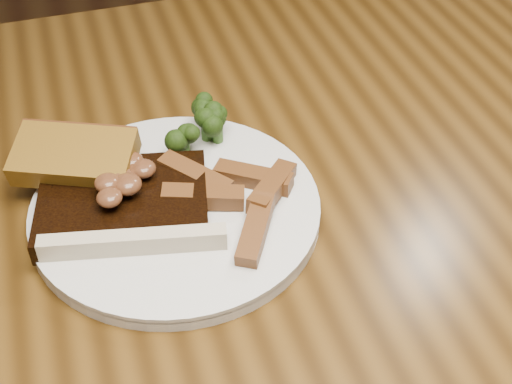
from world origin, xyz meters
TOP-DOWN VIEW (x-y plane):
  - dining_table at (0.00, 0.00)m, footprint 1.60×0.90m
  - chair_far at (0.24, 0.69)m, footprint 0.44×0.44m
  - plate at (-0.08, 0.02)m, footprint 0.32×0.32m
  - steak at (-0.13, 0.02)m, footprint 0.18×0.15m
  - steak_bone at (-0.13, -0.03)m, footprint 0.16×0.05m
  - mushroom_pile at (-0.13, 0.02)m, footprint 0.08×0.08m
  - garlic_bread at (-0.16, 0.08)m, footprint 0.13×0.10m
  - potato_wedges at (-0.03, -0.00)m, footprint 0.10×0.10m
  - broccoli_cluster at (-0.04, 0.10)m, footprint 0.07×0.07m

SIDE VIEW (x-z plane):
  - chair_far at x=0.24m, z-range 0.04..0.91m
  - dining_table at x=0.00m, z-range 0.28..1.03m
  - plate at x=-0.08m, z-range 0.75..0.76m
  - steak_bone at x=-0.13m, z-range 0.76..0.78m
  - steak at x=-0.13m, z-range 0.76..0.78m
  - potato_wedges at x=-0.03m, z-range 0.76..0.79m
  - garlic_bread at x=-0.16m, z-range 0.76..0.79m
  - broccoli_cluster at x=-0.04m, z-range 0.76..0.80m
  - mushroom_pile at x=-0.13m, z-range 0.78..0.81m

